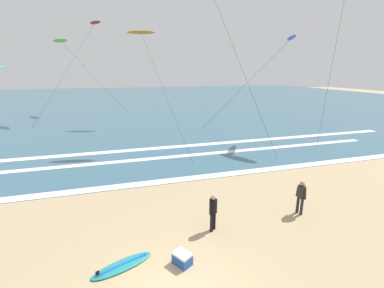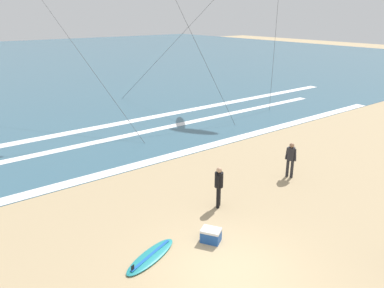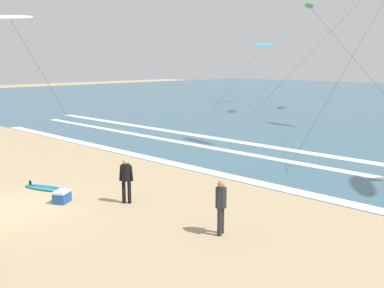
% 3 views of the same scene
% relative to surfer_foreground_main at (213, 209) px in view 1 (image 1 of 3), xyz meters
% --- Properties ---
extents(ocean_surface, '(140.00, 90.00, 0.01)m').
position_rel_surfer_foreground_main_xyz_m(ocean_surface, '(-2.20, 49.98, -0.95)').
color(ocean_surface, '#386075').
rests_on(ocean_surface, ground).
extents(wave_foam_shoreline, '(40.63, 0.72, 0.01)m').
position_rel_surfer_foreground_main_xyz_m(wave_foam_shoreline, '(-0.59, 5.38, -0.94)').
color(wave_foam_shoreline, white).
rests_on(wave_foam_shoreline, ocean_surface).
extents(wave_foam_mid_break, '(41.15, 0.63, 0.01)m').
position_rel_surfer_foreground_main_xyz_m(wave_foam_mid_break, '(-2.46, 9.72, -0.94)').
color(wave_foam_mid_break, white).
rests_on(wave_foam_mid_break, ocean_surface).
extents(wave_foam_outer_break, '(48.38, 0.77, 0.01)m').
position_rel_surfer_foreground_main_xyz_m(wave_foam_outer_break, '(-0.86, 12.31, -0.94)').
color(wave_foam_outer_break, white).
rests_on(wave_foam_outer_break, ocean_surface).
extents(surfer_foreground_main, '(0.46, 0.38, 1.60)m').
position_rel_surfer_foreground_main_xyz_m(surfer_foreground_main, '(0.00, 0.00, 0.00)').
color(surfer_foreground_main, black).
rests_on(surfer_foreground_main, ground).
extents(surfer_background_far, '(0.32, 0.51, 1.60)m').
position_rel_surfer_foreground_main_xyz_m(surfer_background_far, '(4.28, 0.10, 0.00)').
color(surfer_background_far, '#232328').
rests_on(surfer_background_far, ground).
extents(surfboard_left_pile, '(2.18, 1.30, 0.25)m').
position_rel_surfer_foreground_main_xyz_m(surfboard_left_pile, '(-3.67, -1.12, -0.91)').
color(surfboard_left_pile, teal).
rests_on(surfboard_left_pile, ground).
extents(kite_lime_low_near, '(8.88, 5.38, 10.00)m').
position_rel_surfer_foreground_main_xyz_m(kite_lime_low_near, '(-9.28, 27.74, 8.77)').
color(kite_lime_low_near, '#70C628').
rests_on(kite_lime_low_near, ground).
extents(kite_orange_mid_center, '(3.29, 16.27, 10.72)m').
position_rel_surfer_foreground_main_xyz_m(kite_orange_mid_center, '(-0.12, 23.26, 9.45)').
color(kite_orange_mid_center, orange).
rests_on(kite_orange_mid_center, ground).
extents(kite_red_far_left, '(8.38, 12.53, 13.29)m').
position_rel_surfer_foreground_main_xyz_m(kite_red_far_left, '(-5.56, 34.92, 12.00)').
color(kite_red_far_left, red).
rests_on(kite_red_far_left, ground).
extents(kite_blue_distant_high, '(6.98, 8.52, 9.30)m').
position_rel_surfer_foreground_main_xyz_m(kite_blue_distant_high, '(11.60, 12.12, 8.07)').
color(kite_blue_distant_high, blue).
rests_on(kite_blue_distant_high, ground).
extents(cooler_box, '(0.70, 0.76, 0.44)m').
position_rel_surfer_foreground_main_xyz_m(cooler_box, '(-1.69, -1.56, -0.74)').
color(cooler_box, '#1E4C9E').
rests_on(cooler_box, ground).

